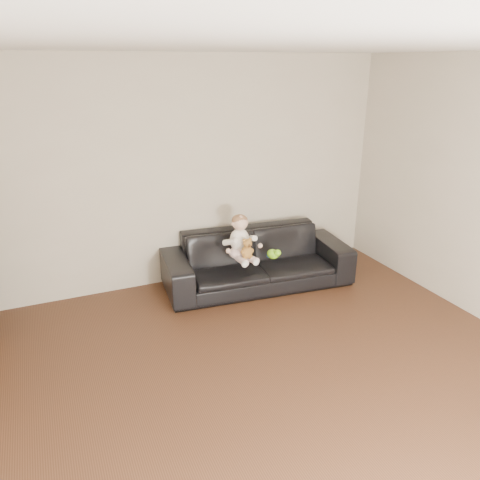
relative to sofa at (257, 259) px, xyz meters
name	(u,v)px	position (x,y,z in m)	size (l,w,h in m)	color
floor	(299,425)	(-0.72, -2.25, -0.32)	(5.50, 5.50, 0.00)	#482A19
ceiling	(321,42)	(-0.72, -2.25, 2.28)	(5.50, 5.50, 0.00)	#BEB4A0
wall_back	(182,174)	(-0.72, 0.50, 0.98)	(5.00, 5.00, 0.00)	#BEB4A0
sofa	(257,259)	(0.00, 0.00, 0.00)	(2.18, 0.85, 0.64)	black
baby	(241,240)	(-0.27, -0.12, 0.33)	(0.37, 0.45, 0.51)	silver
teddy_bear	(247,249)	(-0.26, -0.28, 0.28)	(0.13, 0.13, 0.23)	#A06D2D
toy_green	(273,254)	(0.07, -0.26, 0.15)	(0.13, 0.16, 0.11)	#7EDF1A
toy_rattle	(270,255)	(0.06, -0.23, 0.14)	(0.08, 0.08, 0.08)	red
toy_blue_disc	(271,256)	(0.08, -0.20, 0.11)	(0.10, 0.10, 0.01)	#1B8DDC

